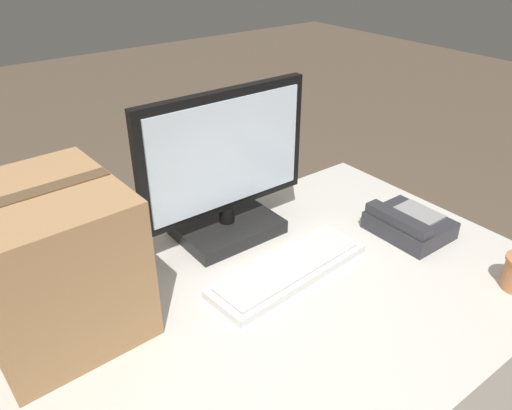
{
  "coord_description": "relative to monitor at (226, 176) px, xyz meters",
  "views": [
    {
      "loc": [
        -0.41,
        -0.72,
        1.54
      ],
      "look_at": [
        0.28,
        0.18,
        0.89
      ],
      "focal_mm": 35.0,
      "sensor_mm": 36.0,
      "label": 1
    }
  ],
  "objects": [
    {
      "name": "monitor",
      "position": [
        0.0,
        0.0,
        0.0
      ],
      "size": [
        0.52,
        0.21,
        0.43
      ],
      "color": "black",
      "rests_on": "office_desk"
    },
    {
      "name": "cardboard_box",
      "position": [
        -0.51,
        -0.09,
        -0.02
      ],
      "size": [
        0.33,
        0.36,
        0.34
      ],
      "rotation": [
        0.0,
        0.0,
        0.04
      ],
      "color": "#9E754C",
      "rests_on": "office_desk"
    },
    {
      "name": "desk_phone",
      "position": [
        0.42,
        -0.32,
        -0.15
      ],
      "size": [
        0.18,
        0.22,
        0.08
      ],
      "rotation": [
        0.0,
        0.0,
        0.0
      ],
      "color": "#2D2D33",
      "rests_on": "office_desk"
    },
    {
      "name": "keyboard",
      "position": [
        0.02,
        -0.26,
        -0.17
      ],
      "size": [
        0.46,
        0.18,
        0.03
      ],
      "rotation": [
        0.0,
        0.0,
        0.08
      ],
      "color": "silver",
      "rests_on": "office_desk"
    }
  ]
}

